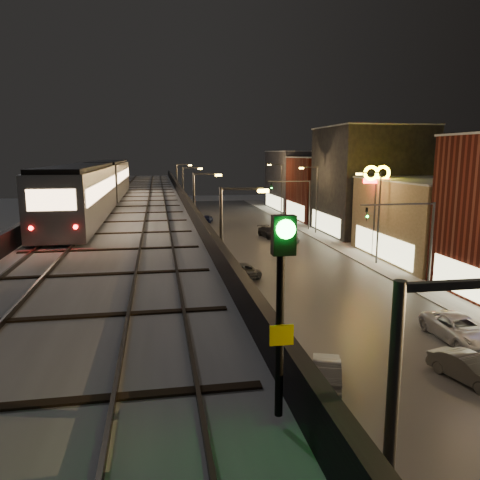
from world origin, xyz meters
TOP-DOWN VIEW (x-y plane):
  - road_surface at (7.50, 35.00)m, footprint 17.00×120.00m
  - sidewalk_right at (17.50, 35.00)m, footprint 4.00×120.00m
  - under_viaduct_pavement at (-6.00, 35.00)m, footprint 11.00×120.00m
  - elevated_viaduct at (-6.00, 31.84)m, footprint 9.00×100.00m
  - viaduct_trackbed at (-6.01, 31.97)m, footprint 8.40×100.00m
  - viaduct_parapet_streetside at (-1.65, 32.00)m, footprint 0.30×100.00m
  - viaduct_parapet_far at (-10.35, 32.00)m, footprint 0.30×100.00m
  - building_c at (23.99, 32.00)m, footprint 12.20×15.20m
  - building_d at (23.99, 48.00)m, footprint 12.20×13.20m
  - building_e at (23.99, 62.00)m, footprint 12.20×12.20m
  - building_f at (23.99, 76.00)m, footprint 12.20×16.20m
  - streetlight_left_1 at (-0.43, 13.00)m, footprint 2.57×0.28m
  - streetlight_left_2 at (-0.43, 31.00)m, footprint 2.57×0.28m
  - streetlight_right_2 at (16.73, 31.00)m, footprint 2.56×0.28m
  - streetlight_left_3 at (-0.43, 49.00)m, footprint 2.57×0.28m
  - streetlight_right_3 at (16.73, 49.00)m, footprint 2.56×0.28m
  - streetlight_left_4 at (-0.43, 67.00)m, footprint 2.57×0.28m
  - streetlight_right_4 at (16.73, 67.00)m, footprint 2.56×0.28m
  - traffic_light_rig_a at (15.84, 22.00)m, footprint 6.10×0.34m
  - traffic_light_rig_b at (15.84, 52.00)m, footprint 6.10×0.34m
  - subway_train at (-8.50, 28.36)m, footprint 2.82×34.62m
  - rail_signal at (-2.10, -4.14)m, footprint 0.37×0.44m
  - car_taxi at (-0.19, 15.29)m, footprint 2.16×4.05m
  - car_near_white at (3.66, 8.80)m, footprint 2.45×3.92m
  - car_mid_silver at (3.04, 28.49)m, footprint 3.36×4.82m
  - car_far_white at (3.64, 61.71)m, footprint 2.28×3.83m
  - car_onc_silver at (10.30, 7.75)m, footprint 2.39×4.13m
  - car_onc_dark at (12.93, 12.23)m, footprint 2.40×5.20m
  - car_onc_white at (10.12, 47.02)m, footprint 2.64×4.92m
  - car_onc_red at (12.11, 44.10)m, footprint 2.37×4.45m
  - sign_mcdonalds at (18.00, 33.87)m, footprint 2.82×0.47m

SIDE VIEW (x-z plane):
  - road_surface at x=7.50m, z-range 0.00..0.06m
  - under_viaduct_pavement at x=-6.00m, z-range 0.00..0.06m
  - sidewalk_right at x=17.50m, z-range 0.00..0.14m
  - car_near_white at x=3.66m, z-range 0.00..1.22m
  - car_far_white at x=3.64m, z-range 0.00..1.22m
  - car_mid_silver at x=3.04m, z-range 0.00..1.22m
  - car_onc_silver at x=10.30m, z-range 0.00..1.29m
  - car_taxi at x=-0.19m, z-range 0.00..1.31m
  - car_onc_white at x=10.12m, z-range 0.00..1.36m
  - car_onc_red at x=12.11m, z-range 0.00..1.44m
  - car_onc_dark at x=12.93m, z-range 0.00..1.44m
  - building_c at x=23.99m, z-range 0.00..8.16m
  - traffic_light_rig_a at x=15.84m, z-range 1.00..8.00m
  - traffic_light_rig_b at x=15.84m, z-range 1.00..8.00m
  - building_e at x=23.99m, z-range 0.00..10.16m
  - streetlight_left_1 at x=-0.43m, z-range 0.74..9.74m
  - streetlight_left_2 at x=-0.43m, z-range 0.74..9.74m
  - streetlight_right_2 at x=16.73m, z-range 0.74..9.74m
  - streetlight_left_3 at x=-0.43m, z-range 0.74..9.74m
  - streetlight_right_3 at x=16.73m, z-range 0.74..9.74m
  - streetlight_left_4 at x=-0.43m, z-range 0.74..9.74m
  - streetlight_right_4 at x=16.73m, z-range 0.74..9.74m
  - building_f at x=23.99m, z-range 0.00..11.16m
  - elevated_viaduct at x=-6.00m, z-range 2.47..8.77m
  - viaduct_trackbed at x=-6.01m, z-range 6.23..6.55m
  - viaduct_parapet_streetside at x=-1.65m, z-range 6.30..7.40m
  - viaduct_parapet_far at x=-10.35m, z-range 6.30..7.40m
  - building_d at x=23.99m, z-range 0.00..14.16m
  - sign_mcdonalds at x=18.00m, z-range 2.90..12.40m
  - subway_train at x=-8.50m, z-range 6.61..9.97m
  - rail_signal at x=-2.10m, z-range 7.29..10.48m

